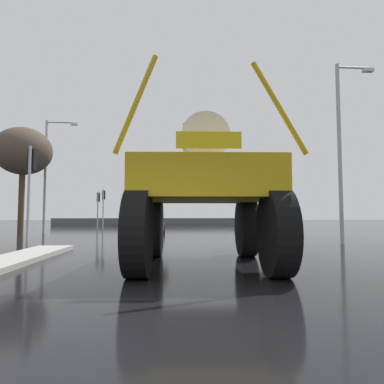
# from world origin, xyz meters

# --- Properties ---
(ground_plane) EXTENTS (120.00, 120.00, 0.00)m
(ground_plane) POSITION_xyz_m (0.00, 18.00, 0.00)
(ground_plane) COLOR black
(oversize_sprayer) EXTENTS (4.32, 5.80, 4.93)m
(oversize_sprayer) POSITION_xyz_m (1.18, 4.55, 2.01)
(oversize_sprayer) COLOR black
(oversize_sprayer) RESTS_ON ground
(sedan_ahead) EXTENTS (2.13, 4.22, 1.52)m
(sedan_ahead) POSITION_xyz_m (-1.11, 21.02, 0.71)
(sedan_ahead) COLOR #B7B7BF
(sedan_ahead) RESTS_ON ground
(traffic_signal_near_left) EXTENTS (0.24, 0.54, 4.10)m
(traffic_signal_near_left) POSITION_xyz_m (-5.29, 9.04, 2.99)
(traffic_signal_near_left) COLOR #A8AAAF
(traffic_signal_near_left) RESTS_ON ground
(traffic_signal_near_right) EXTENTS (0.24, 0.54, 3.21)m
(traffic_signal_near_right) POSITION_xyz_m (3.64, 9.06, 2.33)
(traffic_signal_near_right) COLOR #A8AAAF
(traffic_signal_near_right) RESTS_ON ground
(traffic_signal_far_left) EXTENTS (0.24, 0.55, 3.73)m
(traffic_signal_far_left) POSITION_xyz_m (-5.93, 27.16, 2.72)
(traffic_signal_far_left) COLOR #A8AAAF
(traffic_signal_far_left) RESTS_ON ground
(traffic_signal_far_right) EXTENTS (0.24, 0.55, 3.51)m
(traffic_signal_far_right) POSITION_xyz_m (-6.43, 27.16, 2.56)
(traffic_signal_far_right) COLOR #A8AAAF
(traffic_signal_far_right) RESTS_ON ground
(streetlight_near_right) EXTENTS (1.88, 0.24, 8.58)m
(streetlight_near_right) POSITION_xyz_m (8.39, 10.41, 4.74)
(streetlight_near_right) COLOR #A8AAAF
(streetlight_near_right) RESTS_ON ground
(streetlight_far_left) EXTENTS (2.29, 0.24, 8.18)m
(streetlight_far_left) POSITION_xyz_m (-8.42, 19.66, 4.58)
(streetlight_far_left) COLOR #A8AAAF
(streetlight_far_left) RESTS_ON ground
(bare_tree_left) EXTENTS (3.70, 3.70, 7.15)m
(bare_tree_left) POSITION_xyz_m (-9.47, 17.96, 5.53)
(bare_tree_left) COLOR #473828
(bare_tree_left) RESTS_ON ground
(bare_tree_right) EXTENTS (3.21, 3.21, 6.17)m
(bare_tree_right) POSITION_xyz_m (9.43, 24.76, 4.77)
(bare_tree_right) COLOR #473828
(bare_tree_right) RESTS_ON ground
(bare_tree_far_center) EXTENTS (2.55, 2.55, 6.86)m
(bare_tree_far_center) POSITION_xyz_m (-0.98, 34.04, 5.57)
(bare_tree_far_center) COLOR #473828
(bare_tree_far_center) RESTS_ON ground
(roadside_barrier) EXTENTS (28.91, 0.24, 0.90)m
(roadside_barrier) POSITION_xyz_m (0.00, 38.04, 0.45)
(roadside_barrier) COLOR #59595B
(roadside_barrier) RESTS_ON ground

